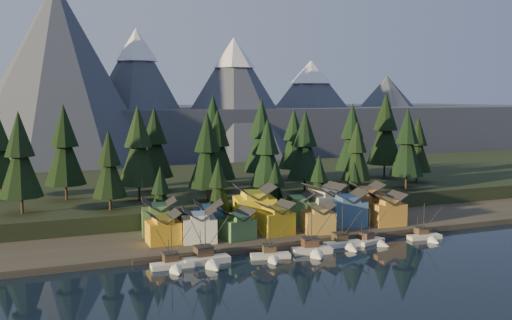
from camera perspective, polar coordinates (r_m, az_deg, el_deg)
name	(u,v)px	position (r m, az deg, el deg)	size (l,w,h in m)	color
ground	(328,264)	(127.80, 7.21, -10.26)	(500.00, 500.00, 0.00)	black
shore_strip	(259,223)	(162.54, 0.30, -6.32)	(400.00, 50.00, 1.50)	#363027
hillside	(207,189)	(208.42, -4.92, -2.88)	(420.00, 100.00, 6.00)	black
dock	(295,244)	(141.75, 3.94, -8.34)	(80.00, 4.00, 1.00)	#41362E
mountain_ridge	(134,115)	(325.34, -12.09, 4.41)	(560.00, 190.00, 90.00)	#4C5062
boat_0	(173,260)	(123.79, -8.28, -9.83)	(9.37, 10.19, 10.90)	silver
boat_1	(208,253)	(126.00, -4.82, -9.29)	(10.75, 11.64, 12.88)	beige
boat_2	(271,251)	(129.73, 1.55, -9.10)	(9.57, 10.08, 10.13)	beige
boat_3	(314,244)	(133.99, 5.77, -8.33)	(9.92, 10.59, 12.51)	silver
boat_4	(345,239)	(141.17, 8.93, -7.81)	(9.99, 10.80, 11.04)	white
boat_5	(374,236)	(145.34, 11.70, -7.50)	(8.40, 8.89, 9.94)	beige
boat_6	(427,233)	(152.97, 16.72, -6.96)	(9.23, 9.91, 10.17)	silver
house_front_0	(163,227)	(138.88, -9.26, -6.60)	(7.63, 7.21, 7.60)	gold
house_front_1	(199,224)	(139.33, -5.72, -6.36)	(9.15, 8.89, 8.23)	silver
house_front_2	(237,223)	(141.62, -1.93, -6.34)	(8.65, 8.70, 7.24)	#45723D
house_front_3	(275,217)	(146.11, 1.93, -5.74)	(8.76, 8.42, 8.19)	gold
house_front_4	(318,216)	(149.03, 6.24, -5.63)	(9.13, 9.58, 7.73)	#A7813B
house_front_5	(347,207)	(157.60, 9.11, -4.64)	(10.77, 10.13, 9.68)	#365881
house_front_6	(386,208)	(160.51, 12.88, -4.70)	(9.31, 8.86, 8.71)	#C18831
house_back_0	(159,216)	(147.23, -9.68, -5.52)	(9.62, 9.34, 9.23)	#4A733E
house_back_1	(208,216)	(148.03, -4.79, -5.62)	(8.64, 8.70, 8.12)	#396487
house_back_2	(254,205)	(154.23, -0.18, -4.49)	(12.09, 11.39, 11.23)	yellow
house_back_3	(298,206)	(159.38, 4.18, -4.63)	(10.09, 9.38, 8.73)	#40763F
house_back_4	(324,201)	(162.64, 6.82, -4.12)	(10.50, 10.17, 10.38)	beige
house_back_5	(366,199)	(170.65, 10.98, -3.81)	(10.63, 10.71, 9.79)	olive
tree_hill_0	(20,158)	(159.55, -22.54, 0.21)	(11.54, 11.54, 26.88)	#332319
tree_hill_1	(65,148)	(175.68, -18.59, 1.16)	(12.18, 12.18, 28.38)	#332319
tree_hill_2	(109,166)	(157.15, -14.46, -0.63)	(9.31, 9.31, 21.69)	#332319
tree_hill_3	(138,148)	(170.11, -11.69, 1.16)	(12.09, 12.09, 28.17)	#332319
tree_hill_4	(155,145)	(186.34, -10.09, 1.50)	(11.73, 11.73, 27.33)	#332319
tree_hill_5	(207,153)	(164.74, -4.88, 0.73)	(11.24, 11.24, 26.18)	#332319
tree_hill_6	(218,147)	(181.38, -3.86, 1.29)	(11.33, 11.33, 26.39)	#332319
tree_hill_7	(267,155)	(169.14, 1.16, 0.50)	(10.33, 10.33, 24.07)	#332319
tree_hill_8	(261,138)	(194.00, 0.55, 2.18)	(12.78, 12.78, 29.77)	#332319
tree_hill_9	(305,147)	(182.08, 4.93, 1.29)	(11.30, 11.30, 26.31)	#332319
tree_hill_10	(294,141)	(207.95, 3.79, 1.92)	(11.26, 11.26, 26.23)	#332319
tree_hill_11	(357,153)	(185.77, 10.03, 0.68)	(9.69, 9.69, 22.58)	#332319
tree_hill_12	(352,139)	(203.26, 9.58, 2.04)	(12.09, 12.09, 28.17)	#332319
tree_hill_13	(407,145)	(194.07, 14.87, 1.51)	(11.54, 11.54, 26.89)	#332319
tree_hill_14	(385,131)	(217.96, 12.80, 2.81)	(13.74, 13.74, 32.02)	#332319
tree_hill_15	(213,135)	(198.53, -4.29, 2.47)	(13.35, 13.35, 31.09)	#332319
tree_hill_17	(418,146)	(209.39, 15.85, 1.33)	(10.16, 10.16, 23.66)	#332319
tree_shore_0	(161,194)	(152.40, -9.51, -3.42)	(7.29, 7.29, 16.98)	#332319
tree_shore_1	(218,188)	(156.42, -3.78, -2.81)	(7.89, 7.89, 18.37)	#332319
tree_shore_2	(275,188)	(162.60, 1.93, -2.80)	(7.11, 7.11, 16.57)	#332319
tree_shore_3	(319,182)	(168.57, 6.29, -2.23)	(7.75, 7.75, 18.06)	#332319
tree_shore_4	(354,184)	(174.70, 9.76, -2.39)	(6.76, 6.76, 15.76)	#332319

